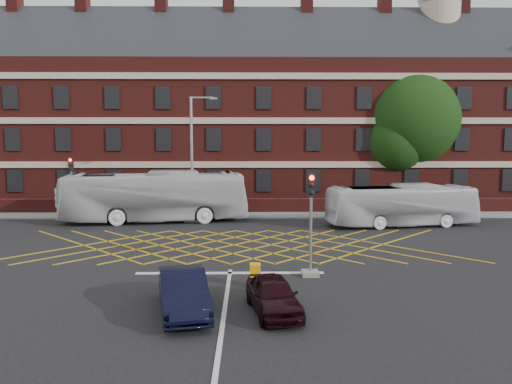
{
  "coord_description": "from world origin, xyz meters",
  "views": [
    {
      "loc": [
        0.84,
        -24.19,
        5.83
      ],
      "look_at": [
        1.18,
        1.5,
        2.91
      ],
      "focal_mm": 35.0,
      "sensor_mm": 36.0,
      "label": 1
    }
  ],
  "objects_px": {
    "utility_cabinet": "(255,276)",
    "bus_left": "(155,196)",
    "car_navy": "(183,292)",
    "deciduous_tree": "(410,126)",
    "car_maroon": "(273,295)",
    "traffic_light_far": "(72,193)",
    "bus_right": "(402,205)",
    "traffic_light_near": "(311,234)",
    "street_lamp": "(193,180)",
    "direction_signs": "(63,199)"
  },
  "relations": [
    {
      "from": "car_navy",
      "to": "traffic_light_near",
      "type": "distance_m",
      "value": 6.46
    },
    {
      "from": "deciduous_tree",
      "to": "bus_right",
      "type": "bearing_deg",
      "value": -109.54
    },
    {
      "from": "bus_right",
      "to": "traffic_light_far",
      "type": "bearing_deg",
      "value": 73.36
    },
    {
      "from": "bus_left",
      "to": "street_lamp",
      "type": "xyz_separation_m",
      "value": [
        2.57,
        0.05,
        1.12
      ]
    },
    {
      "from": "bus_left",
      "to": "street_lamp",
      "type": "relative_size",
      "value": 1.48
    },
    {
      "from": "car_maroon",
      "to": "traffic_light_near",
      "type": "xyz_separation_m",
      "value": [
        1.75,
        4.35,
        1.16
      ]
    },
    {
      "from": "street_lamp",
      "to": "direction_signs",
      "type": "height_order",
      "value": "street_lamp"
    },
    {
      "from": "bus_left",
      "to": "traffic_light_near",
      "type": "bearing_deg",
      "value": -153.47
    },
    {
      "from": "utility_cabinet",
      "to": "bus_left",
      "type": "bearing_deg",
      "value": 113.91
    },
    {
      "from": "car_maroon",
      "to": "deciduous_tree",
      "type": "relative_size",
      "value": 0.32
    },
    {
      "from": "deciduous_tree",
      "to": "traffic_light_far",
      "type": "distance_m",
      "value": 27.34
    },
    {
      "from": "car_navy",
      "to": "deciduous_tree",
      "type": "distance_m",
      "value": 30.95
    },
    {
      "from": "traffic_light_far",
      "to": "direction_signs",
      "type": "distance_m",
      "value": 0.74
    },
    {
      "from": "car_navy",
      "to": "street_lamp",
      "type": "height_order",
      "value": "street_lamp"
    },
    {
      "from": "car_navy",
      "to": "direction_signs",
      "type": "bearing_deg",
      "value": 107.51
    },
    {
      "from": "car_navy",
      "to": "traffic_light_near",
      "type": "relative_size",
      "value": 0.99
    },
    {
      "from": "bus_left",
      "to": "utility_cabinet",
      "type": "distance_m",
      "value": 16.32
    },
    {
      "from": "bus_right",
      "to": "traffic_light_near",
      "type": "distance_m",
      "value": 13.58
    },
    {
      "from": "car_maroon",
      "to": "utility_cabinet",
      "type": "distance_m",
      "value": 2.86
    },
    {
      "from": "bus_left",
      "to": "deciduous_tree",
      "type": "distance_m",
      "value": 22.12
    },
    {
      "from": "street_lamp",
      "to": "bus_left",
      "type": "bearing_deg",
      "value": -178.85
    },
    {
      "from": "bus_right",
      "to": "traffic_light_far",
      "type": "relative_size",
      "value": 2.28
    },
    {
      "from": "traffic_light_near",
      "to": "bus_left",
      "type": "bearing_deg",
      "value": 123.79
    },
    {
      "from": "bus_right",
      "to": "street_lamp",
      "type": "height_order",
      "value": "street_lamp"
    },
    {
      "from": "traffic_light_near",
      "to": "utility_cabinet",
      "type": "relative_size",
      "value": 4.64
    },
    {
      "from": "street_lamp",
      "to": "utility_cabinet",
      "type": "distance_m",
      "value": 15.64
    },
    {
      "from": "traffic_light_near",
      "to": "street_lamp",
      "type": "xyz_separation_m",
      "value": [
        -6.35,
        13.37,
        1.08
      ]
    },
    {
      "from": "traffic_light_far",
      "to": "car_maroon",
      "type": "bearing_deg",
      "value": -55.31
    },
    {
      "from": "deciduous_tree",
      "to": "street_lamp",
      "type": "height_order",
      "value": "deciduous_tree"
    },
    {
      "from": "bus_left",
      "to": "traffic_light_far",
      "type": "bearing_deg",
      "value": 68.5
    },
    {
      "from": "car_navy",
      "to": "car_maroon",
      "type": "distance_m",
      "value": 2.98
    },
    {
      "from": "traffic_light_far",
      "to": "street_lamp",
      "type": "bearing_deg",
      "value": -9.81
    },
    {
      "from": "direction_signs",
      "to": "deciduous_tree",
      "type": "bearing_deg",
      "value": 14.67
    },
    {
      "from": "traffic_light_far",
      "to": "utility_cabinet",
      "type": "distance_m",
      "value": 20.84
    },
    {
      "from": "bus_left",
      "to": "deciduous_tree",
      "type": "relative_size",
      "value": 1.11
    },
    {
      "from": "bus_left",
      "to": "car_navy",
      "type": "height_order",
      "value": "bus_left"
    },
    {
      "from": "bus_right",
      "to": "car_maroon",
      "type": "distance_m",
      "value": 18.22
    },
    {
      "from": "car_navy",
      "to": "traffic_light_far",
      "type": "xyz_separation_m",
      "value": [
        -10.34,
        19.16,
        1.07
      ]
    },
    {
      "from": "street_lamp",
      "to": "traffic_light_far",
      "type": "bearing_deg",
      "value": 170.19
    },
    {
      "from": "car_maroon",
      "to": "direction_signs",
      "type": "xyz_separation_m",
      "value": [
        -13.94,
        19.14,
        0.78
      ]
    },
    {
      "from": "bus_left",
      "to": "utility_cabinet",
      "type": "xyz_separation_m",
      "value": [
        6.6,
        -14.87,
        -1.26
      ]
    },
    {
      "from": "car_navy",
      "to": "deciduous_tree",
      "type": "height_order",
      "value": "deciduous_tree"
    },
    {
      "from": "car_navy",
      "to": "deciduous_tree",
      "type": "relative_size",
      "value": 0.38
    },
    {
      "from": "direction_signs",
      "to": "utility_cabinet",
      "type": "xyz_separation_m",
      "value": [
        13.38,
        -16.34,
        -0.92
      ]
    },
    {
      "from": "deciduous_tree",
      "to": "direction_signs",
      "type": "height_order",
      "value": "deciduous_tree"
    },
    {
      "from": "deciduous_tree",
      "to": "direction_signs",
      "type": "distance_m",
      "value": 28.03
    },
    {
      "from": "street_lamp",
      "to": "utility_cabinet",
      "type": "height_order",
      "value": "street_lamp"
    },
    {
      "from": "car_maroon",
      "to": "street_lamp",
      "type": "relative_size",
      "value": 0.42
    },
    {
      "from": "direction_signs",
      "to": "utility_cabinet",
      "type": "relative_size",
      "value": 2.39
    },
    {
      "from": "car_navy",
      "to": "street_lamp",
      "type": "relative_size",
      "value": 0.51
    }
  ]
}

